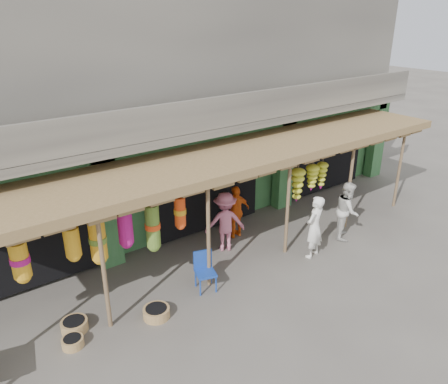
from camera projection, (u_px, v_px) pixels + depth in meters
ground at (252, 260)px, 11.42m from camera, size 80.00×80.00×0.00m
building at (155, 102)px, 13.71m from camera, size 16.40×6.80×7.00m
awning at (229, 160)px, 10.93m from camera, size 14.00×2.70×2.79m
blue_chair at (204, 268)px, 10.12m from camera, size 0.56×0.56×0.93m
basket_left at (74, 325)px, 8.90m from camera, size 0.69×0.69×0.23m
basket_mid at (156, 313)px, 9.28m from camera, size 0.66×0.66×0.22m
basket_right at (73, 342)px, 8.48m from camera, size 0.46×0.46×0.19m
person_front at (314, 227)px, 11.30m from camera, size 0.71×0.56×1.71m
person_right at (347, 210)px, 12.29m from camera, size 1.03×1.00×1.67m
person_vendor at (236, 212)px, 12.35m from camera, size 0.91×0.39×1.55m
person_shopper at (225, 222)px, 11.65m from camera, size 1.24×1.03×1.66m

